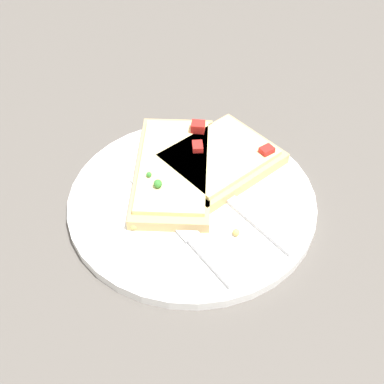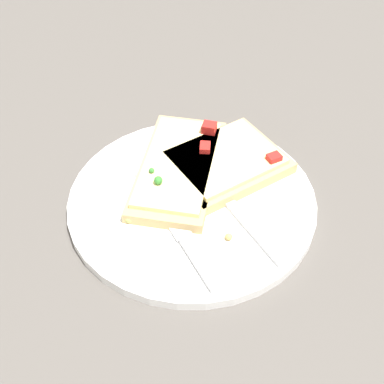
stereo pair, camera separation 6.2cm
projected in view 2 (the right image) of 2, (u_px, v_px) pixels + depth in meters
ground_plane at (192, 205)px, 0.64m from camera, size 4.00×4.00×0.00m
plate at (192, 201)px, 0.63m from camera, size 0.29×0.29×0.01m
fork at (218, 189)px, 0.64m from camera, size 0.23×0.03×0.01m
knife at (182, 234)px, 0.59m from camera, size 0.19×0.02×0.01m
pizza_slice_main at (179, 167)px, 0.65m from camera, size 0.20×0.19×0.03m
pizza_slice_corner at (225, 162)px, 0.66m from camera, size 0.12×0.15×0.03m
crumb_scatter at (168, 195)px, 0.63m from camera, size 0.18×0.10×0.01m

